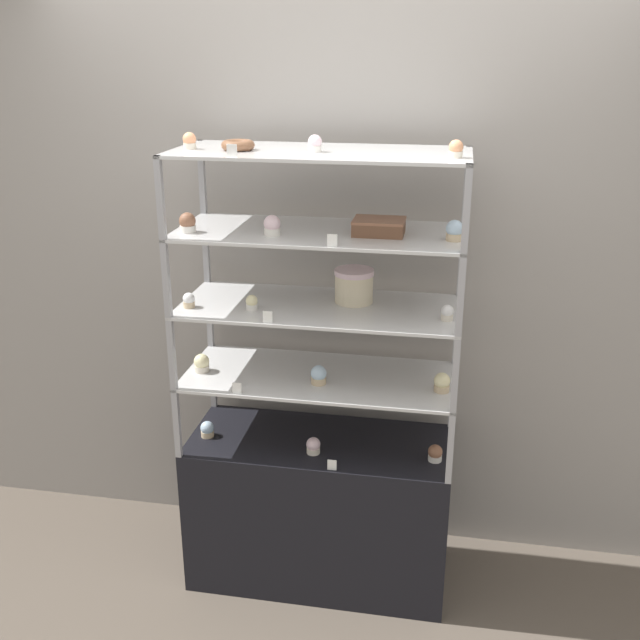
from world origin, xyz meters
name	(u,v)px	position (x,y,z in m)	size (l,w,h in m)	color
ground_plane	(320,569)	(0.00, 0.00, 0.00)	(20.00, 20.00, 0.00)	brown
back_wall	(336,271)	(0.00, 0.39, 1.30)	(8.00, 0.05, 2.60)	gray
display_base	(320,507)	(0.00, 0.00, 0.33)	(1.11, 0.48, 0.66)	black
display_riser_lower	(320,380)	(0.00, 0.00, 0.95)	(1.11, 0.48, 0.30)	#99999E
display_riser_middle	(320,310)	(0.00, 0.00, 1.25)	(1.11, 0.48, 0.30)	#99999E
display_riser_upper	(320,236)	(0.00, 0.00, 1.55)	(1.11, 0.48, 0.30)	#99999E
display_riser_top	(320,156)	(0.00, 0.00, 1.85)	(1.11, 0.48, 0.30)	#99999E
layer_cake_centerpiece	(354,286)	(0.12, 0.07, 1.34)	(0.16, 0.16, 0.14)	beige
sheet_cake_frosted	(379,227)	(0.23, -0.01, 1.60)	(0.19, 0.15, 0.06)	brown
cupcake_0	(207,429)	(-0.48, -0.05, 0.70)	(0.06, 0.06, 0.07)	#CCB28C
cupcake_1	(313,446)	(-0.01, -0.11, 0.70)	(0.06, 0.06, 0.07)	beige
cupcake_2	(435,453)	(0.48, -0.08, 0.70)	(0.06, 0.06, 0.07)	white
price_tag_0	(332,465)	(0.09, -0.22, 0.69)	(0.04, 0.00, 0.04)	white
cupcake_3	(202,363)	(-0.49, -0.05, 1.00)	(0.06, 0.06, 0.08)	beige
cupcake_4	(319,375)	(0.01, -0.08, 1.00)	(0.06, 0.06, 0.08)	#CCB28C
cupcake_5	(442,383)	(0.49, -0.06, 1.00)	(0.06, 0.06, 0.08)	#CCB28C
price_tag_1	(237,388)	(-0.29, -0.22, 0.99)	(0.04, 0.00, 0.04)	white
cupcake_6	(189,300)	(-0.50, -0.11, 1.30)	(0.05, 0.05, 0.06)	#CCB28C
cupcake_7	(252,303)	(-0.25, -0.09, 1.30)	(0.05, 0.05, 0.06)	white
cupcake_8	(447,313)	(0.50, -0.08, 1.30)	(0.05, 0.05, 0.06)	beige
price_tag_2	(268,317)	(-0.16, -0.22, 1.29)	(0.04, 0.00, 0.04)	white
cupcake_9	(188,223)	(-0.49, -0.11, 1.61)	(0.06, 0.06, 0.08)	white
cupcake_10	(272,226)	(-0.16, -0.10, 1.61)	(0.06, 0.06, 0.08)	white
cupcake_11	(454,231)	(0.51, -0.06, 1.61)	(0.06, 0.06, 0.08)	#CCB28C
price_tag_3	(332,240)	(0.08, -0.22, 1.59)	(0.04, 0.00, 0.04)	white
cupcake_12	(190,141)	(-0.49, -0.04, 1.90)	(0.05, 0.05, 0.06)	beige
cupcake_13	(315,144)	(-0.01, -0.04, 1.90)	(0.05, 0.05, 0.06)	white
cupcake_14	(456,149)	(0.49, -0.10, 1.90)	(0.05, 0.05, 0.06)	beige
price_tag_4	(232,151)	(-0.27, -0.22, 1.89)	(0.04, 0.00, 0.04)	white
donut_glazed	(238,145)	(-0.30, -0.04, 1.89)	(0.12, 0.12, 0.04)	brown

